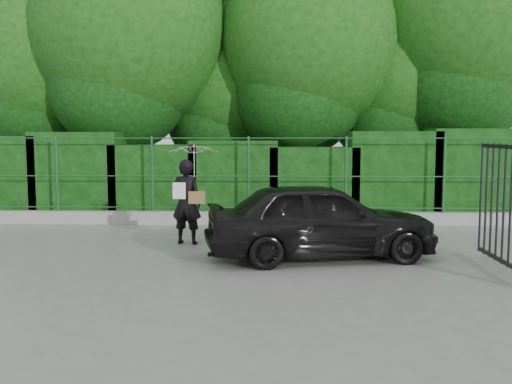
{
  "coord_description": "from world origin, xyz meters",
  "views": [
    {
      "loc": [
        0.98,
        -8.97,
        2.14
      ],
      "look_at": [
        0.67,
        1.3,
        1.1
      ],
      "focal_mm": 40.0,
      "sensor_mm": 36.0,
      "label": 1
    }
  ],
  "objects": [
    {
      "name": "kerb",
      "position": [
        0.0,
        4.5,
        0.15
      ],
      "size": [
        14.0,
        0.25,
        0.3
      ],
      "primitive_type": "cube",
      "color": "#9E9E99",
      "rests_on": "ground"
    },
    {
      "name": "car",
      "position": [
        1.79,
        0.8,
        0.67
      ],
      "size": [
        4.18,
        2.29,
        1.35
      ],
      "primitive_type": "imported",
      "rotation": [
        0.0,
        0.0,
        1.76
      ],
      "color": "black",
      "rests_on": "ground"
    },
    {
      "name": "ground",
      "position": [
        0.0,
        0.0,
        0.0
      ],
      "size": [
        80.0,
        80.0,
        0.0
      ],
      "primitive_type": "plane",
      "color": "gray"
    },
    {
      "name": "woman",
      "position": [
        -0.61,
        2.07,
        1.29
      ],
      "size": [
        0.95,
        0.95,
        1.96
      ],
      "color": "black",
      "rests_on": "ground"
    },
    {
      "name": "fence",
      "position": [
        0.22,
        4.5,
        1.2
      ],
      "size": [
        14.13,
        0.06,
        1.8
      ],
      "color": "#1B4F25",
      "rests_on": "kerb"
    },
    {
      "name": "hedge",
      "position": [
        0.07,
        5.5,
        1.04
      ],
      "size": [
        14.2,
        1.2,
        2.28
      ],
      "color": "black",
      "rests_on": "ground"
    },
    {
      "name": "trees",
      "position": [
        1.14,
        7.74,
        4.62
      ],
      "size": [
        17.1,
        6.15,
        8.08
      ],
      "color": "black",
      "rests_on": "ground"
    }
  ]
}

